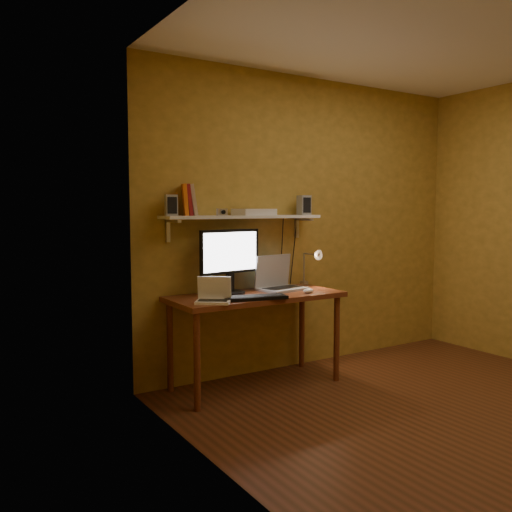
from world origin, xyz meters
TOP-DOWN VIEW (x-y plane):
  - room at (0.00, 0.00)m, footprint 3.44×3.24m
  - desk at (-0.79, 1.28)m, footprint 1.40×0.60m
  - wall_shelf at (-0.79, 1.47)m, footprint 1.40×0.25m
  - monitor at (-0.95, 1.41)m, footprint 0.57×0.27m
  - laptop at (-0.50, 1.40)m, footprint 0.42×0.34m
  - netbook at (-1.25, 1.12)m, footprint 0.30×0.29m
  - keyboard at (-0.93, 1.07)m, footprint 0.51×0.27m
  - mouse at (-0.40, 1.10)m, footprint 0.12×0.09m
  - desk_lamp at (-0.13, 1.41)m, footprint 0.09×0.23m
  - speaker_left at (-1.43, 1.46)m, footprint 0.11×0.11m
  - speaker_right at (-0.17, 1.48)m, footprint 0.10×0.10m
  - books at (-1.26, 1.50)m, footprint 0.17×0.18m
  - shelf_camera at (-1.02, 1.41)m, footprint 0.10×0.05m
  - router at (-0.69, 1.47)m, footprint 0.33×0.23m

SIDE VIEW (x-z plane):
  - desk at x=-0.79m, z-range 0.29..1.04m
  - keyboard at x=-0.93m, z-range 0.75..0.78m
  - mouse at x=-0.40m, z-range 0.75..0.79m
  - netbook at x=-1.25m, z-range 0.71..0.90m
  - laptop at x=-0.50m, z-range 0.68..0.97m
  - desk_lamp at x=-0.13m, z-range 0.77..1.15m
  - monitor at x=-0.95m, z-range 0.78..1.30m
  - room at x=0.00m, z-range -0.02..2.62m
  - wall_shelf at x=-0.79m, z-range 1.26..1.46m
  - router at x=-0.69m, z-range 1.38..1.43m
  - shelf_camera at x=-1.02m, z-range 1.38..1.43m
  - speaker_left at x=-1.43m, z-range 1.38..1.53m
  - speaker_right at x=-0.17m, z-range 1.38..1.55m
  - books at x=-1.26m, z-range 1.37..1.62m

